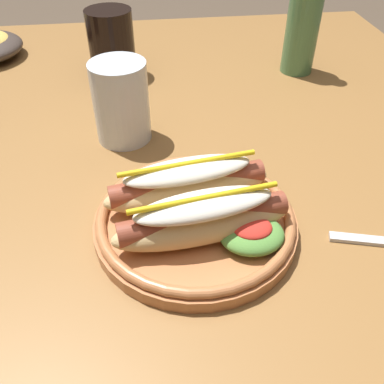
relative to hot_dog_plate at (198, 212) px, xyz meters
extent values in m
plane|color=brown|center=(-0.07, 0.20, -0.77)|extent=(8.00, 8.00, 0.00)
cube|color=olive|center=(-0.07, 0.20, -0.05)|extent=(1.17, 1.07, 0.04)
cylinder|color=olive|center=(0.42, 0.64, -0.42)|extent=(0.06, 0.06, 0.70)
cylinder|color=#B77042|center=(0.00, 0.00, -0.02)|extent=(0.23, 0.23, 0.02)
torus|color=#B77042|center=(0.00, 0.00, -0.01)|extent=(0.22, 0.22, 0.01)
ellipsoid|color=tan|center=(0.00, -0.03, 0.01)|extent=(0.20, 0.08, 0.04)
cylinder|color=brown|center=(0.00, -0.03, 0.02)|extent=(0.18, 0.05, 0.03)
ellipsoid|color=silver|center=(0.00, -0.03, 0.03)|extent=(0.15, 0.07, 0.02)
cylinder|color=yellow|center=(0.00, -0.03, 0.04)|extent=(0.16, 0.03, 0.01)
ellipsoid|color=tan|center=(-0.01, 0.03, 0.01)|extent=(0.20, 0.08, 0.04)
cylinder|color=brown|center=(-0.01, 0.03, 0.02)|extent=(0.18, 0.05, 0.03)
ellipsoid|color=silver|center=(-0.01, 0.03, 0.03)|extent=(0.15, 0.07, 0.02)
cylinder|color=yellow|center=(-0.01, 0.03, 0.04)|extent=(0.16, 0.03, 0.01)
ellipsoid|color=#5B9942|center=(0.05, -0.04, 0.00)|extent=(0.07, 0.06, 0.02)
ellipsoid|color=red|center=(0.05, -0.04, 0.01)|extent=(0.04, 0.03, 0.01)
cube|color=silver|center=(0.19, -0.04, -0.02)|extent=(0.09, 0.03, 0.00)
cylinder|color=silver|center=(-0.08, 0.21, 0.03)|extent=(0.08, 0.08, 0.12)
cylinder|color=black|center=(-0.10, 0.43, 0.03)|extent=(0.08, 0.08, 0.12)
cylinder|color=#4C7F51|center=(0.25, 0.40, 0.05)|extent=(0.06, 0.06, 0.15)
camera|label=1|loc=(-0.05, -0.34, 0.32)|focal=39.68mm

